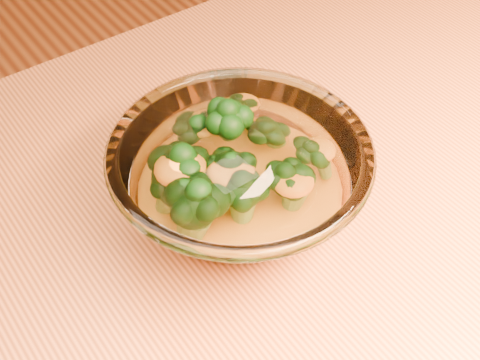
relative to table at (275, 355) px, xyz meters
name	(u,v)px	position (x,y,z in m)	size (l,w,h in m)	color
table	(275,355)	(0.00, 0.00, 0.00)	(1.20, 0.80, 0.75)	#BE6E39
glass_bowl	(240,184)	(0.02, 0.08, 0.15)	(0.21, 0.21, 0.09)	white
cheese_sauce	(240,200)	(0.02, 0.08, 0.13)	(0.12, 0.12, 0.03)	orange
broccoli_heap	(222,170)	(0.01, 0.09, 0.16)	(0.15, 0.13, 0.08)	black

